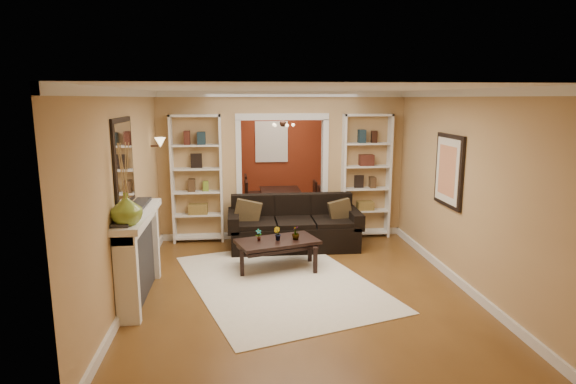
{
  "coord_description": "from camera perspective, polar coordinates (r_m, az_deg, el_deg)",
  "views": [
    {
      "loc": [
        -0.82,
        -7.6,
        2.58
      ],
      "look_at": [
        -0.1,
        -0.8,
        1.24
      ],
      "focal_mm": 30.0,
      "sensor_mm": 36.0,
      "label": 1
    }
  ],
  "objects": [
    {
      "name": "bookshelf_right",
      "position": [
        9.06,
        9.22,
        1.85
      ],
      "size": [
        0.9,
        0.3,
        2.3
      ],
      "primitive_type": "cube",
      "color": "white",
      "rests_on": "floor"
    },
    {
      "name": "wall_sconce",
      "position": [
        8.29,
        -15.31,
        5.48
      ],
      "size": [
        0.18,
        0.18,
        0.22
      ],
      "primitive_type": "cube",
      "color": "#FFE0A5",
      "rests_on": "wall_left"
    },
    {
      "name": "dining_chair_ne",
      "position": [
        10.3,
        2.6,
        -1.27
      ],
      "size": [
        0.39,
        0.39,
        0.76
      ],
      "primitive_type": "cube",
      "rotation": [
        0.0,
        0.0,
        -1.54
      ],
      "color": "black",
      "rests_on": "floor"
    },
    {
      "name": "fireplace",
      "position": [
        6.54,
        -17.05,
        -7.25
      ],
      "size": [
        0.32,
        1.7,
        1.16
      ],
      "primitive_type": "cube",
      "color": "white",
      "rests_on": "floor"
    },
    {
      "name": "red_back_panel",
      "position": [
        11.67,
        -1.97,
        4.87
      ],
      "size": [
        4.44,
        0.04,
        2.64
      ],
      "primitive_type": "cube",
      "color": "maroon",
      "rests_on": "floor"
    },
    {
      "name": "dining_chair_se",
      "position": [
        10.88,
        2.13,
        -0.58
      ],
      "size": [
        0.44,
        0.44,
        0.77
      ],
      "primitive_type": "cube",
      "rotation": [
        0.0,
        0.0,
        -1.75
      ],
      "color": "black",
      "rests_on": "floor"
    },
    {
      "name": "floor",
      "position": [
        8.07,
        0.13,
        -7.59
      ],
      "size": [
        8.0,
        8.0,
        0.0
      ],
      "primitive_type": "plane",
      "color": "brown",
      "rests_on": "ground"
    },
    {
      "name": "area_rug",
      "position": [
        6.98,
        -0.95,
        -10.6
      ],
      "size": [
        3.2,
        3.81,
        0.01
      ],
      "primitive_type": "cube",
      "rotation": [
        0.0,
        0.0,
        0.3
      ],
      "color": "white",
      "rests_on": "floor"
    },
    {
      "name": "pillow_right",
      "position": [
        8.45,
        6.21,
        -2.36
      ],
      "size": [
        0.39,
        0.15,
        0.38
      ],
      "primitive_type": "cube",
      "rotation": [
        0.0,
        0.0,
        0.1
      ],
      "color": "brown",
      "rests_on": "sofa"
    },
    {
      "name": "ceiling",
      "position": [
        7.64,
        0.14,
        11.96
      ],
      "size": [
        8.0,
        8.0,
        0.0
      ],
      "primitive_type": "plane",
      "rotation": [
        3.14,
        0.0,
        0.0
      ],
      "color": "white",
      "rests_on": "ground"
    },
    {
      "name": "plant_right",
      "position": [
        7.35,
        0.92,
        -4.86
      ],
      "size": [
        0.16,
        0.16,
        0.21
      ],
      "primitive_type": "imported",
      "rotation": [
        0.0,
        0.0,
        4.2
      ],
      "color": "#336626",
      "rests_on": "coffee_table"
    },
    {
      "name": "dining_window",
      "position": [
        11.6,
        -1.97,
        5.98
      ],
      "size": [
        0.78,
        0.03,
        0.98
      ],
      "primitive_type": "cube",
      "color": "#8CA5CC",
      "rests_on": "wall_back"
    },
    {
      "name": "plant_center",
      "position": [
        7.33,
        -1.28,
        -4.97
      ],
      "size": [
        0.14,
        0.14,
        0.2
      ],
      "primitive_type": "imported",
      "rotation": [
        0.0,
        0.0,
        2.44
      ],
      "color": "#336626",
      "rests_on": "coffee_table"
    },
    {
      "name": "partition_wall",
      "position": [
        8.92,
        -0.7,
        3.14
      ],
      "size": [
        4.5,
        0.15,
        2.7
      ],
      "primitive_type": "cube",
      "color": "tan",
      "rests_on": "floor"
    },
    {
      "name": "chandelier",
      "position": [
        10.35,
        -1.49,
        7.97
      ],
      "size": [
        0.5,
        0.5,
        0.3
      ],
      "primitive_type": "cube",
      "color": "#372019",
      "rests_on": "ceiling"
    },
    {
      "name": "vase",
      "position": [
        5.76,
        -18.61,
        -1.91
      ],
      "size": [
        0.43,
        0.43,
        0.37
      ],
      "primitive_type": "imported",
      "rotation": [
        0.0,
        0.0,
        -0.23
      ],
      "color": "olive",
      "rests_on": "fireplace"
    },
    {
      "name": "mirror",
      "position": [
        6.31,
        -18.92,
        3.35
      ],
      "size": [
        0.03,
        0.95,
        1.1
      ],
      "primitive_type": "cube",
      "color": "silver",
      "rests_on": "wall_left"
    },
    {
      "name": "coffee_table",
      "position": [
        7.42,
        -1.27,
        -7.41
      ],
      "size": [
        1.35,
        0.98,
        0.46
      ],
      "primitive_type": "cube",
      "rotation": [
        0.0,
        0.0,
        0.3
      ],
      "color": "black",
      "rests_on": "floor"
    },
    {
      "name": "framed_art",
      "position": [
        7.34,
        18.46,
        2.42
      ],
      "size": [
        0.04,
        0.85,
        1.05
      ],
      "primitive_type": "cube",
      "color": "black",
      "rests_on": "wall_right"
    },
    {
      "name": "wall_front",
      "position": [
        3.89,
        6.53,
        -7.47
      ],
      "size": [
        8.0,
        0.0,
        8.0
      ],
      "primitive_type": "plane",
      "rotation": [
        -1.57,
        0.0,
        0.0
      ],
      "color": "tan",
      "rests_on": "ground"
    },
    {
      "name": "bookshelf_left",
      "position": [
        8.78,
        -10.72,
        1.49
      ],
      "size": [
        0.9,
        0.3,
        2.3
      ],
      "primitive_type": "cube",
      "color": "white",
      "rests_on": "floor"
    },
    {
      "name": "wall_back",
      "position": [
        11.69,
        -1.99,
        5.03
      ],
      "size": [
        8.0,
        0.0,
        8.0
      ],
      "primitive_type": "plane",
      "rotation": [
        1.57,
        0.0,
        0.0
      ],
      "color": "tan",
      "rests_on": "ground"
    },
    {
      "name": "plant_left",
      "position": [
        7.31,
        -3.49,
        -5.09
      ],
      "size": [
        0.11,
        0.1,
        0.18
      ],
      "primitive_type": "imported",
      "rotation": [
        0.0,
        0.0,
        0.4
      ],
      "color": "#336626",
      "rests_on": "coffee_table"
    },
    {
      "name": "pillow_left",
      "position": [
        8.26,
        -4.83,
        -2.47
      ],
      "size": [
        0.44,
        0.15,
        0.44
      ],
      "primitive_type": "cube",
      "rotation": [
        0.0,
        0.0,
        -0.05
      ],
      "color": "brown",
      "rests_on": "sofa"
    },
    {
      "name": "dining_table",
      "position": [
        10.55,
        -0.6,
        -1.52
      ],
      "size": [
        1.59,
        0.89,
        0.56
      ],
      "primitive_type": "imported",
      "rotation": [
        0.0,
        0.0,
        1.57
      ],
      "color": "black",
      "rests_on": "floor"
    },
    {
      "name": "sofa",
      "position": [
        8.38,
        0.73,
        -3.68
      ],
      "size": [
        2.28,
        0.99,
        0.89
      ],
      "primitive_type": "cube",
      "color": "black",
      "rests_on": "floor"
    },
    {
      "name": "dining_chair_sw",
      "position": [
        10.77,
        -3.67,
        -0.27
      ],
      "size": [
        0.57,
        0.57,
        0.93
      ],
      "primitive_type": "cube",
      "rotation": [
        0.0,
        0.0,
        1.3
      ],
      "color": "black",
      "rests_on": "floor"
    },
    {
      "name": "dining_chair_nw",
      "position": [
        10.18,
        -3.53,
        -1.03
      ],
      "size": [
        0.52,
        0.52,
        0.9
      ],
      "primitive_type": "cube",
      "rotation": [
        0.0,
        0.0,
        1.75
      ],
      "color": "black",
      "rests_on": "floor"
    },
    {
      "name": "wall_right",
      "position": [
        8.29,
        15.8,
        2.11
      ],
      "size": [
        0.0,
        8.0,
        8.0
      ],
      "primitive_type": "plane",
      "rotation": [
        1.57,
        0.0,
        -1.57
      ],
      "color": "tan",
      "rests_on": "ground"
    },
    {
      "name": "wall_left",
      "position": [
        7.83,
        -16.48,
        1.57
      ],
      "size": [
        0.0,
        8.0,
        8.0
      ],
      "primitive_type": "plane",
      "rotation": [
        1.57,
        0.0,
        1.57
      ],
      "color": "tan",
      "rests_on": "ground"
    }
  ]
}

